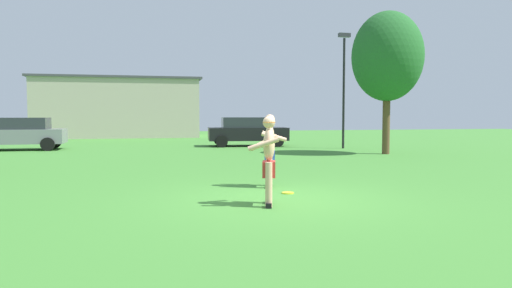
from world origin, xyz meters
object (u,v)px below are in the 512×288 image
at_px(player_in_blue, 270,149).
at_px(car_gray_mid_lot, 19,133).
at_px(car_black_near_post, 247,131).
at_px(tree_behind_players, 387,57).
at_px(player_with_cap, 269,156).
at_px(frisbee, 288,193).
at_px(lamp_post, 344,78).

height_order(player_in_blue, car_gray_mid_lot, player_in_blue).
height_order(car_black_near_post, tree_behind_players, tree_behind_players).
height_order(player_with_cap, car_black_near_post, player_with_cap).
bearing_deg(frisbee, car_gray_mid_lot, 121.84).
height_order(car_gray_mid_lot, lamp_post, lamp_post).
bearing_deg(lamp_post, player_with_cap, -118.69).
relative_size(player_with_cap, car_gray_mid_lot, 0.39).
bearing_deg(lamp_post, car_black_near_post, 147.67).
bearing_deg(lamp_post, car_gray_mid_lot, 171.41).
height_order(lamp_post, tree_behind_players, tree_behind_players).
xyz_separation_m(player_in_blue, tree_behind_players, (7.28, 7.83, 3.31)).
xyz_separation_m(car_black_near_post, tree_behind_players, (4.90, -6.39, 3.40)).
bearing_deg(tree_behind_players, lamp_post, 97.19).
distance_m(frisbee, car_gray_mid_lot, 17.41).
bearing_deg(player_with_cap, car_black_near_post, 79.73).
distance_m(player_in_blue, lamp_post, 13.55).
bearing_deg(frisbee, player_in_blue, 98.42).
relative_size(car_black_near_post, tree_behind_players, 0.72).
xyz_separation_m(player_with_cap, player_in_blue, (0.59, 2.16, -0.02)).
height_order(car_black_near_post, lamp_post, lamp_post).
distance_m(frisbee, car_black_near_post, 15.38).
height_order(frisbee, tree_behind_players, tree_behind_players).
height_order(player_with_cap, tree_behind_players, tree_behind_players).
height_order(player_with_cap, player_in_blue, player_in_blue).
bearing_deg(player_in_blue, frisbee, -81.58).
distance_m(frisbee, tree_behind_players, 12.09).
relative_size(player_with_cap, tree_behind_players, 0.27).
xyz_separation_m(player_with_cap, frisbee, (0.74, 1.18, -0.92)).
distance_m(player_with_cap, player_in_blue, 2.24).
xyz_separation_m(player_with_cap, car_gray_mid_lot, (-8.44, 15.95, -0.10)).
bearing_deg(player_in_blue, player_with_cap, -105.30).
bearing_deg(player_in_blue, tree_behind_players, 47.08).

